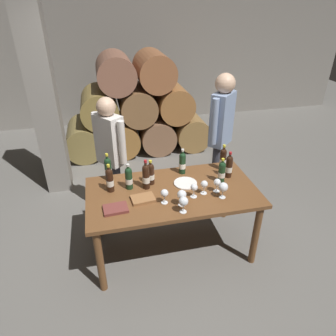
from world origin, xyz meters
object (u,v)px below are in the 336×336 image
wine_glass_4 (223,187)px  wine_glass_5 (217,183)px  wine_bottle_8 (222,172)px  wine_glass_2 (164,194)px  sommelier_presenting (221,129)px  wine_bottle_0 (110,180)px  wine_bottle_7 (146,176)px  wine_glass_6 (204,185)px  tasting_notebook (143,199)px  wine_glass_1 (194,188)px  leather_ledger (116,209)px  wine_glass_3 (183,202)px  wine_bottle_6 (229,166)px  wine_glass_0 (182,195)px  serving_plate (185,183)px  wine_bottle_1 (151,174)px  wine_bottle_2 (129,178)px  wine_bottle_3 (182,163)px  wine_bottle_5 (223,159)px  wine_bottle_4 (108,169)px  taster_seated_left (111,151)px  dining_table (172,198)px

wine_glass_4 → wine_glass_5: 0.11m
wine_bottle_8 → wine_glass_5: (-0.11, -0.17, -0.02)m
wine_glass_2 → sommelier_presenting: sommelier_presenting is taller
wine_bottle_0 → wine_bottle_7: wine_bottle_7 is taller
wine_glass_6 → wine_bottle_0: bearing=164.1°
wine_glass_2 → tasting_notebook: bearing=154.2°
wine_glass_1 → wine_glass_2: (-0.30, -0.03, 0.00)m
wine_bottle_0 → wine_glass_1: 0.83m
wine_glass_2 → wine_bottle_7: bearing=112.9°
wine_bottle_0 → leather_ledger: bearing=-86.2°
wine_glass_3 → tasting_notebook: size_ratio=0.73×
wine_glass_5 → sommelier_presenting: (0.37, 0.86, 0.18)m
wine_bottle_6 → wine_glass_2: bearing=-157.9°
wine_glass_3 → leather_ledger: (-0.59, 0.17, -0.10)m
wine_glass_0 → serving_plate: (0.13, 0.34, -0.11)m
wine_bottle_0 → wine_bottle_1: 0.42m
leather_ledger → wine_bottle_0: bearing=89.9°
wine_glass_1 → wine_glass_3: bearing=-128.4°
wine_bottle_6 → wine_glass_6: wine_bottle_6 is taller
wine_glass_0 → wine_glass_6: (0.26, 0.13, -0.01)m
wine_bottle_8 → wine_bottle_7: bearing=175.8°
wine_bottle_8 → serving_plate: (-0.37, 0.04, -0.11)m
wine_glass_3 → wine_bottle_2: bearing=130.5°
wine_bottle_3 → wine_glass_3: bearing=-104.6°
wine_bottle_7 → wine_bottle_5: bearing=12.0°
wine_bottle_4 → wine_glass_3: (0.62, -0.71, -0.02)m
wine_glass_5 → leather_ledger: 1.01m
wine_glass_4 → taster_seated_left: 1.37m
wine_bottle_1 → wine_bottle_5: bearing=8.1°
wine_bottle_5 → tasting_notebook: size_ratio=1.35×
wine_bottle_8 → wine_glass_5: wine_bottle_8 is taller
wine_bottle_2 → wine_bottle_5: wine_bottle_5 is taller
wine_glass_0 → wine_bottle_1: bearing=116.1°
wine_glass_6 → tasting_notebook: (-0.60, 0.03, -0.09)m
wine_glass_1 → wine_glass_3: wine_glass_3 is taller
wine_bottle_5 → wine_bottle_8: size_ratio=1.09×
tasting_notebook → wine_bottle_0: bearing=135.6°
taster_seated_left → wine_bottle_6: bearing=-26.1°
dining_table → tasting_notebook: bearing=-163.9°
wine_bottle_5 → wine_bottle_6: wine_bottle_5 is taller
wine_glass_1 → dining_table: bearing=139.5°
wine_bottle_7 → wine_bottle_0: bearing=175.6°
wine_bottle_4 → leather_ledger: (0.02, -0.55, -0.12)m
wine_bottle_1 → wine_bottle_2: wine_bottle_2 is taller
wine_bottle_7 → wine_glass_2: (0.12, -0.29, -0.03)m
wine_bottle_7 → wine_glass_6: size_ratio=2.20×
wine_bottle_4 → wine_glass_6: (0.89, -0.48, -0.03)m
wine_bottle_8 → wine_glass_2: (-0.66, -0.23, -0.01)m
wine_bottle_5 → wine_glass_2: bearing=-148.0°
wine_bottle_6 → sommelier_presenting: bearing=77.0°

